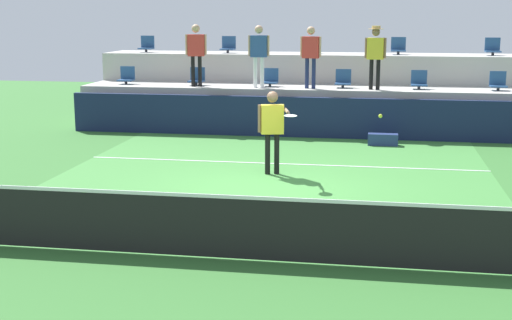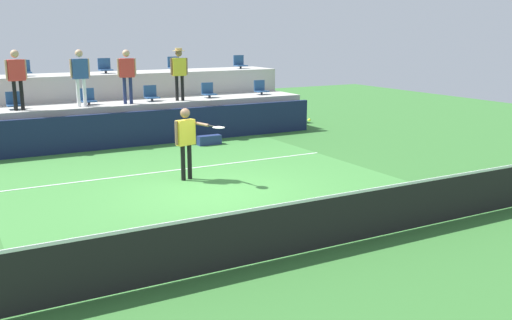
% 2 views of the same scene
% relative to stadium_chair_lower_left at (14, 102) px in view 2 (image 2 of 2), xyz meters
% --- Properties ---
extents(ground_plane, '(40.00, 40.00, 0.00)m').
position_rel_stadium_chair_lower_left_xyz_m(ground_plane, '(3.21, -7.23, -1.46)').
color(ground_plane, '#336B2D').
extents(court_inner_paint, '(9.00, 10.00, 0.01)m').
position_rel_stadium_chair_lower_left_xyz_m(court_inner_paint, '(3.21, -6.23, -1.46)').
color(court_inner_paint, '#3D7F38').
rests_on(court_inner_paint, ground_plane).
extents(court_service_line, '(9.00, 0.06, 0.00)m').
position_rel_stadium_chair_lower_left_xyz_m(court_service_line, '(3.21, -4.83, -1.46)').
color(court_service_line, white).
rests_on(court_service_line, ground_plane).
extents(tennis_net, '(10.48, 0.08, 1.07)m').
position_rel_stadium_chair_lower_left_xyz_m(tennis_net, '(3.21, -11.23, -0.97)').
color(tennis_net, black).
rests_on(tennis_net, ground_plane).
extents(sponsor_backboard, '(13.00, 0.16, 1.10)m').
position_rel_stadium_chair_lower_left_xyz_m(sponsor_backboard, '(3.21, -1.23, -0.91)').
color(sponsor_backboard, '#141E42').
rests_on(sponsor_backboard, ground_plane).
extents(seating_tier_lower, '(13.00, 1.80, 1.25)m').
position_rel_stadium_chair_lower_left_xyz_m(seating_tier_lower, '(3.21, 0.07, -0.84)').
color(seating_tier_lower, '#ADAAA3').
rests_on(seating_tier_lower, ground_plane).
extents(seating_tier_upper, '(13.00, 1.80, 2.10)m').
position_rel_stadium_chair_lower_left_xyz_m(seating_tier_upper, '(3.21, 1.87, -0.41)').
color(seating_tier_upper, '#ADAAA3').
rests_on(seating_tier_upper, ground_plane).
extents(stadium_chair_lower_left, '(0.44, 0.40, 0.52)m').
position_rel_stadium_chair_lower_left_xyz_m(stadium_chair_lower_left, '(0.00, 0.00, 0.00)').
color(stadium_chair_lower_left, '#2D2D33').
rests_on(stadium_chair_lower_left, seating_tier_lower).
extents(stadium_chair_lower_mid_left, '(0.44, 0.40, 0.52)m').
position_rel_stadium_chair_lower_left_xyz_m(stadium_chair_lower_mid_left, '(2.19, 0.00, 0.00)').
color(stadium_chair_lower_mid_left, '#2D2D33').
rests_on(stadium_chair_lower_mid_left, seating_tier_lower).
extents(stadium_chair_lower_mid_right, '(0.44, 0.40, 0.52)m').
position_rel_stadium_chair_lower_left_xyz_m(stadium_chair_lower_mid_right, '(4.28, 0.00, 0.00)').
color(stadium_chair_lower_mid_right, '#2D2D33').
rests_on(stadium_chair_lower_mid_right, seating_tier_lower).
extents(stadium_chair_lower_right, '(0.44, 0.40, 0.52)m').
position_rel_stadium_chair_lower_left_xyz_m(stadium_chair_lower_right, '(6.39, 0.00, 0.00)').
color(stadium_chair_lower_right, '#2D2D33').
rests_on(stadium_chair_lower_right, seating_tier_lower).
extents(stadium_chair_lower_far_right, '(0.44, 0.40, 0.52)m').
position_rel_stadium_chair_lower_left_xyz_m(stadium_chair_lower_far_right, '(8.51, 0.00, 0.00)').
color(stadium_chair_lower_far_right, '#2D2D33').
rests_on(stadium_chair_lower_far_right, seating_tier_lower).
extents(stadium_chair_upper_left, '(0.44, 0.40, 0.52)m').
position_rel_stadium_chair_lower_left_xyz_m(stadium_chair_upper_left, '(0.57, 1.80, 0.85)').
color(stadium_chair_upper_left, '#2D2D33').
rests_on(stadium_chair_upper_left, seating_tier_upper).
extents(stadium_chair_upper_center, '(0.44, 0.40, 0.52)m').
position_rel_stadium_chair_lower_left_xyz_m(stadium_chair_upper_center, '(3.25, 1.80, 0.85)').
color(stadium_chair_upper_center, '#2D2D33').
rests_on(stadium_chair_upper_center, seating_tier_upper).
extents(stadium_chair_upper_right, '(0.44, 0.40, 0.52)m').
position_rel_stadium_chair_lower_left_xyz_m(stadium_chair_upper_right, '(5.83, 1.80, 0.85)').
color(stadium_chair_upper_right, '#2D2D33').
rests_on(stadium_chair_upper_right, seating_tier_upper).
extents(stadium_chair_upper_far_right, '(0.44, 0.40, 0.52)m').
position_rel_stadium_chair_lower_left_xyz_m(stadium_chair_upper_far_right, '(8.57, 1.80, 0.85)').
color(stadium_chair_upper_far_right, '#2D2D33').
rests_on(stadium_chair_upper_far_right, seating_tier_upper).
extents(tennis_player, '(0.95, 1.17, 1.75)m').
position_rel_stadium_chair_lower_left_xyz_m(tennis_player, '(3.13, -5.90, -0.38)').
color(tennis_player, black).
rests_on(tennis_player, ground_plane).
extents(spectator_in_grey, '(0.61, 0.27, 1.77)m').
position_rel_stadium_chair_lower_left_xyz_m(spectator_in_grey, '(0.09, -0.38, 0.86)').
color(spectator_in_grey, black).
rests_on(spectator_in_grey, seating_tier_lower).
extents(spectator_leaning_on_rail, '(0.61, 0.24, 1.75)m').
position_rel_stadium_chair_lower_left_xyz_m(spectator_leaning_on_rail, '(1.91, -0.38, 0.85)').
color(spectator_leaning_on_rail, white).
rests_on(spectator_leaning_on_rail, seating_tier_lower).
extents(spectator_in_white, '(0.60, 0.26, 1.72)m').
position_rel_stadium_chair_lower_left_xyz_m(spectator_in_white, '(3.38, -0.38, 0.83)').
color(spectator_in_white, navy).
rests_on(spectator_in_white, seating_tier_lower).
extents(spectator_with_hat, '(0.59, 0.46, 1.75)m').
position_rel_stadium_chair_lower_left_xyz_m(spectator_with_hat, '(5.16, -0.38, 0.86)').
color(spectator_with_hat, black).
rests_on(spectator_with_hat, seating_tier_lower).
extents(tennis_ball, '(0.07, 0.07, 0.07)m').
position_rel_stadium_chair_lower_left_xyz_m(tennis_ball, '(5.32, -7.87, 0.11)').
color(tennis_ball, '#CCE033').
extents(equipment_bag, '(0.76, 0.28, 0.30)m').
position_rel_stadium_chair_lower_left_xyz_m(equipment_bag, '(5.43, -2.11, -1.31)').
color(equipment_bag, navy).
rests_on(equipment_bag, ground_plane).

